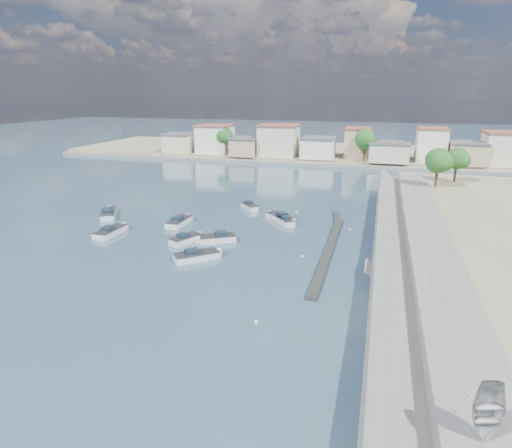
{
  "coord_description": "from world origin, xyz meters",
  "views": [
    {
      "loc": [
        11.97,
        -38.15,
        18.35
      ],
      "look_at": [
        -3.2,
        14.09,
        1.4
      ],
      "focal_mm": 30.0,
      "sensor_mm": 36.0,
      "label": 1
    }
  ],
  "objects": [
    {
      "name": "shore_trees",
      "position": [
        8.34,
        68.11,
        6.22
      ],
      "size": [
        74.56,
        38.32,
        7.92
      ],
      "color": "#38281E",
      "rests_on": "ground"
    },
    {
      "name": "breakwater",
      "position": [
        6.9,
        12.69,
        0.17
      ],
      "size": [
        2.0,
        31.02,
        0.35
      ],
      "color": "black",
      "rests_on": "ground"
    },
    {
      "name": "motorboat_d",
      "position": [
        -7.3,
        9.71,
        0.38
      ],
      "size": [
        4.91,
        3.88,
        1.48
      ],
      "color": "white",
      "rests_on": "ground"
    },
    {
      "name": "ground",
      "position": [
        0.0,
        40.0,
        0.0
      ],
      "size": [
        400.0,
        400.0,
        0.0
      ],
      "primitive_type": "plane",
      "color": "#2E4A5C",
      "rests_on": "ground"
    },
    {
      "name": "motorboat_h",
      "position": [
        -6.98,
        3.67,
        0.38
      ],
      "size": [
        5.1,
        4.84,
        1.48
      ],
      "color": "white",
      "rests_on": "ground"
    },
    {
      "name": "sailboat",
      "position": [
        -27.5,
        16.24,
        0.41
      ],
      "size": [
        4.68,
        6.07,
        9.0
      ],
      "color": "white",
      "rests_on": "ground"
    },
    {
      "name": "far_shore_land",
      "position": [
        0.0,
        92.0,
        0.7
      ],
      "size": [
        160.0,
        40.0,
        1.4
      ],
      "primitive_type": "cube",
      "color": "gray",
      "rests_on": "ground"
    },
    {
      "name": "motorboat_g",
      "position": [
        -7.57,
        25.73,
        0.38
      ],
      "size": [
        3.8,
        4.0,
        1.48
      ],
      "color": "white",
      "rests_on": "ground"
    },
    {
      "name": "far_town",
      "position": [
        10.71,
        76.92,
        4.93
      ],
      "size": [
        113.01,
        12.8,
        8.35
      ],
      "color": "beige",
      "rests_on": "far_shore_land"
    },
    {
      "name": "motorboat_b",
      "position": [
        -10.7,
        8.62,
        0.38
      ],
      "size": [
        3.46,
        4.71,
        1.48
      ],
      "color": "white",
      "rests_on": "ground"
    },
    {
      "name": "motorboat_e",
      "position": [
        -15.0,
        15.4,
        0.38
      ],
      "size": [
        2.18,
        5.7,
        1.48
      ],
      "color": "white",
      "rests_on": "ground"
    },
    {
      "name": "seawall_walkway",
      "position": [
        18.5,
        13.0,
        0.9
      ],
      "size": [
        5.0,
        90.0,
        1.8
      ],
      "primitive_type": "cube",
      "color": "slate",
      "rests_on": "ground"
    },
    {
      "name": "motorboat_f",
      "position": [
        -0.58,
        19.71,
        0.38
      ],
      "size": [
        3.45,
        3.7,
        1.48
      ],
      "color": "white",
      "rests_on": "ground"
    },
    {
      "name": "far_shore_quay",
      "position": [
        0.0,
        71.0,
        0.4
      ],
      "size": [
        160.0,
        2.5,
        0.8
      ],
      "primitive_type": "cube",
      "color": "slate",
      "rests_on": "ground"
    },
    {
      "name": "overturned_dinghy",
      "position": [
        18.0,
        -18.7,
        2.13
      ],
      "size": [
        3.83,
        2.6,
        0.66
      ],
      "primitive_type": "imported",
      "rotation": [
        3.14,
        0.0,
        0.3
      ],
      "color": "#A5A8AD",
      "rests_on": "seawall_walkway"
    },
    {
      "name": "motorboat_c",
      "position": [
        -1.79,
        21.5,
        0.38
      ],
      "size": [
        5.05,
        4.63,
        1.48
      ],
      "color": "white",
      "rests_on": "ground"
    },
    {
      "name": "motorboat_a",
      "position": [
        -21.76,
        8.69,
        0.38
      ],
      "size": [
        2.21,
        5.82,
        1.48
      ],
      "color": "white",
      "rests_on": "ground"
    },
    {
      "name": "mooring_buoys",
      "position": [
        2.93,
        11.99,
        0.05
      ],
      "size": [
        15.15,
        34.68,
        0.35
      ],
      "color": "white",
      "rests_on": "ground"
    }
  ]
}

